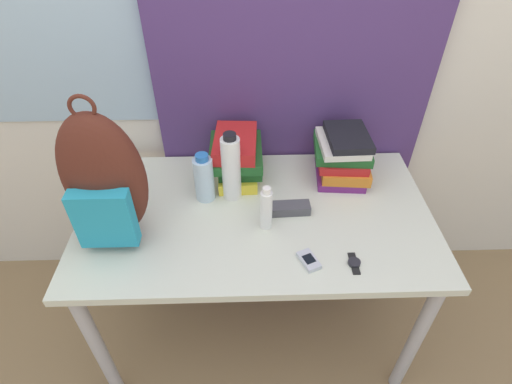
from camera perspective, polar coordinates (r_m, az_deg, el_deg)
The scene contains 12 objects.
wall_back at distance 1.61m, azimuth -0.71°, elevation 21.98°, with size 6.00×0.06×2.50m.
curtain_blue at distance 1.57m, azimuth 5.90°, elevation 21.28°, with size 1.11×0.04×2.50m.
desk at distance 1.55m, azimuth -0.00°, elevation -5.33°, with size 1.30×0.73×0.74m.
backpack at distance 1.35m, azimuth -20.85°, elevation 1.38°, with size 0.27×0.19×0.52m.
book_stack_left at distance 1.59m, azimuth -2.74°, elevation 5.12°, with size 0.21×0.26×0.19m.
book_stack_center at distance 1.64m, azimuth 12.26°, elevation 5.13°, with size 0.24×0.27×0.20m.
water_bottle at distance 1.50m, azimuth -7.44°, elevation 1.96°, with size 0.07×0.07×0.20m.
sports_bottle at distance 1.47m, azimuth -3.57°, elevation 3.47°, with size 0.07×0.07×0.28m.
sunscreen_bottle at distance 1.38m, azimuth 1.47°, elevation -2.45°, with size 0.04×0.04×0.18m.
cell_phone at distance 1.33m, azimuth 7.54°, elevation -9.67°, with size 0.08×0.10×0.02m.
sunglasses_case at distance 1.48m, azimuth 4.83°, elevation -2.34°, with size 0.15×0.06×0.04m.
wristwatch at distance 1.35m, azimuth 13.84°, elevation -9.80°, with size 0.04×0.09×0.01m.
Camera 1 is at (-0.03, -0.71, 1.76)m, focal length 28.00 mm.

